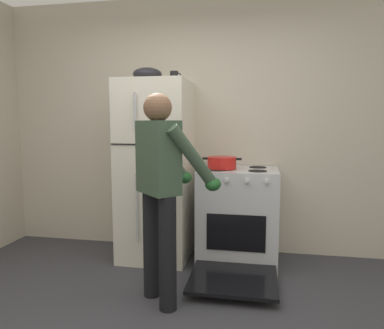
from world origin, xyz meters
TOP-DOWN VIEW (x-y plane):
  - kitchen_wall_back at (0.00, 1.95)m, footprint 6.00×0.10m
  - refrigerator at (-0.37, 1.57)m, footprint 0.68×0.72m
  - stove_range at (0.46, 1.55)m, footprint 0.76×1.24m
  - person_cook at (-0.06, 0.66)m, footprint 0.65×0.68m
  - red_pot at (0.30, 1.52)m, footprint 0.38×0.28m
  - coffee_mug at (-0.19, 1.62)m, footprint 0.11×0.08m
  - mixing_bowl at (-0.45, 1.57)m, footprint 0.29×0.29m

SIDE VIEW (x-z plane):
  - stove_range at x=0.46m, z-range -0.01..0.93m
  - refrigerator at x=-0.37m, z-range 0.00..1.80m
  - person_cook at x=-0.06m, z-range 0.15..1.75m
  - red_pot at x=0.30m, z-range 0.94..1.06m
  - kitchen_wall_back at x=0.00m, z-range 0.00..2.70m
  - coffee_mug at x=-0.19m, z-range 1.80..1.89m
  - mixing_bowl at x=-0.45m, z-range 1.80..1.93m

